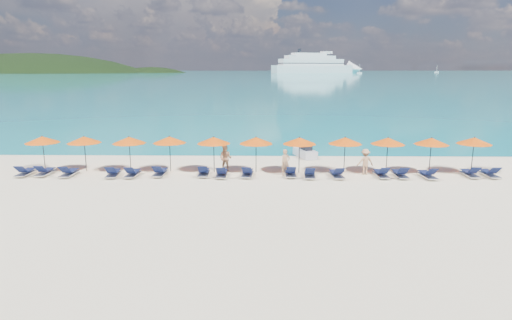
{
  "coord_description": "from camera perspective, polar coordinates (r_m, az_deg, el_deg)",
  "views": [
    {
      "loc": [
        0.43,
        -21.18,
        6.42
      ],
      "look_at": [
        0.0,
        3.0,
        1.2
      ],
      "focal_mm": 30.0,
      "sensor_mm": 36.0,
      "label": 1
    }
  ],
  "objects": [
    {
      "name": "ground",
      "position": [
        22.13,
        -0.14,
        -4.68
      ],
      "size": [
        1400.0,
        1400.0,
        0.0
      ],
      "primitive_type": "plane",
      "color": "beige"
    },
    {
      "name": "sea",
      "position": [
        681.21,
        1.01,
        11.64
      ],
      "size": [
        1600.0,
        1300.0,
        0.01
      ],
      "primitive_type": "cube",
      "color": "#1FA9B2",
      "rests_on": "ground"
    },
    {
      "name": "headland_main",
      "position": [
        638.09,
        -27.28,
        6.85
      ],
      "size": [
        374.0,
        242.0,
        126.5
      ],
      "color": "black",
      "rests_on": "ground"
    },
    {
      "name": "headland_small",
      "position": [
        601.76,
        -13.58,
        7.9
      ],
      "size": [
        162.0,
        126.0,
        85.5
      ],
      "color": "black",
      "rests_on": "ground"
    },
    {
      "name": "cruise_ship",
      "position": [
        565.57,
        8.61,
        12.33
      ],
      "size": [
        125.98,
        66.05,
        35.51
      ],
      "rotation": [
        0.0,
        0.0,
        0.38
      ],
      "color": "white",
      "rests_on": "ground"
    },
    {
      "name": "sailboat_near",
      "position": [
        523.18,
        13.62,
        11.26
      ],
      "size": [
        5.82,
        1.94,
        10.66
      ],
      "color": "white",
      "rests_on": "ground"
    },
    {
      "name": "sailboat_far",
      "position": [
        658.1,
        22.95,
        10.77
      ],
      "size": [
        5.59,
        1.86,
        10.24
      ],
      "color": "white",
      "rests_on": "ground"
    },
    {
      "name": "jetski",
      "position": [
        31.51,
        6.56,
        1.02
      ],
      "size": [
        1.66,
        2.65,
        0.89
      ],
      "rotation": [
        0.0,
        0.0,
        0.32
      ],
      "color": "silver",
      "rests_on": "ground"
    },
    {
      "name": "beachgoer_a",
      "position": [
        26.02,
        3.95,
        -0.32
      ],
      "size": [
        0.69,
        0.59,
        1.6
      ],
      "primitive_type": "imported",
      "rotation": [
        0.0,
        0.0,
        0.44
      ],
      "color": "tan",
      "rests_on": "ground"
    },
    {
      "name": "beachgoer_b",
      "position": [
        27.01,
        -4.08,
        0.23
      ],
      "size": [
        0.92,
        0.68,
        1.68
      ],
      "primitive_type": "imported",
      "rotation": [
        0.0,
        0.0,
        -0.28
      ],
      "color": "tan",
      "rests_on": "ground"
    },
    {
      "name": "beachgoer_c",
      "position": [
        27.01,
        14.35,
        -0.22
      ],
      "size": [
        1.09,
        0.64,
        1.59
      ],
      "primitive_type": "imported",
      "rotation": [
        0.0,
        0.0,
        3.3
      ],
      "color": "tan",
      "rests_on": "ground"
    },
    {
      "name": "umbrella_0",
      "position": [
        29.98,
        -26.61,
        2.44
      ],
      "size": [
        2.1,
        2.1,
        2.28
      ],
      "color": "black",
      "rests_on": "ground"
    },
    {
      "name": "umbrella_1",
      "position": [
        28.88,
        -21.96,
        2.52
      ],
      "size": [
        2.1,
        2.1,
        2.28
      ],
      "color": "black",
      "rests_on": "ground"
    },
    {
      "name": "umbrella_2",
      "position": [
        27.78,
        -16.57,
        2.56
      ],
      "size": [
        2.1,
        2.1,
        2.28
      ],
      "color": "black",
      "rests_on": "ground"
    },
    {
      "name": "umbrella_3",
      "position": [
        27.31,
        -11.47,
        2.66
      ],
      "size": [
        2.1,
        2.1,
        2.28
      ],
      "color": "black",
      "rests_on": "ground"
    },
    {
      "name": "umbrella_4",
      "position": [
        26.68,
        -5.67,
        2.62
      ],
      "size": [
        2.1,
        2.1,
        2.28
      ],
      "color": "black",
      "rests_on": "ground"
    },
    {
      "name": "umbrella_5",
      "position": [
        26.49,
        0.01,
        2.62
      ],
      "size": [
        2.1,
        2.1,
        2.28
      ],
      "color": "black",
      "rests_on": "ground"
    },
    {
      "name": "umbrella_6",
      "position": [
        26.51,
        5.82,
        2.56
      ],
      "size": [
        2.1,
        2.1,
        2.28
      ],
      "color": "black",
      "rests_on": "ground"
    },
    {
      "name": "umbrella_7",
      "position": [
        27.01,
        11.81,
        2.54
      ],
      "size": [
        2.1,
        2.1,
        2.28
      ],
      "color": "black",
      "rests_on": "ground"
    },
    {
      "name": "umbrella_8",
      "position": [
        27.57,
        17.18,
        2.44
      ],
      "size": [
        2.1,
        2.1,
        2.28
      ],
      "color": "black",
      "rests_on": "ground"
    },
    {
      "name": "umbrella_9",
      "position": [
        28.37,
        22.36,
        2.33
      ],
      "size": [
        2.1,
        2.1,
        2.28
      ],
      "color": "black",
      "rests_on": "ground"
    },
    {
      "name": "umbrella_10",
      "position": [
        29.63,
        27.09,
        2.29
      ],
      "size": [
        2.1,
        2.1,
        2.28
      ],
      "color": "black",
      "rests_on": "ground"
    },
    {
      "name": "lounger_0",
      "position": [
        29.54,
        -28.38,
        -1.39
      ],
      "size": [
        0.66,
        1.72,
        0.66
      ],
      "rotation": [
        0.0,
        0.0,
        0.03
      ],
      "color": "silver",
      "rests_on": "ground"
    },
    {
      "name": "lounger_1",
      "position": [
        29.07,
        -26.31,
        -1.39
      ],
      "size": [
        0.63,
        1.7,
        0.66
      ],
      "rotation": [
        0.0,
        0.0,
        0.0
      ],
      "color": "silver",
      "rests_on": "ground"
    },
    {
      "name": "lounger_2",
      "position": [
        28.21,
        -23.67,
        -1.53
      ],
      "size": [
        0.62,
        1.7,
        0.66
      ],
      "rotation": [
        0.0,
        0.0,
        0.0
      ],
      "color": "silver",
      "rests_on": "ground"
    },
    {
      "name": "lounger_3",
      "position": [
        27.11,
        -18.51,
        -1.65
      ],
      "size": [
        0.79,
        1.75,
        0.66
      ],
      "rotation": [
        0.0,
        0.0,
        0.1
      ],
      "color": "silver",
      "rests_on": "ground"
    },
    {
      "name": "lounger_4",
      "position": [
        26.76,
        -16.14,
        -1.67
      ],
      "size": [
        0.65,
        1.71,
        0.66
      ],
      "rotation": [
        0.0,
        0.0,
        -0.02
      ],
      "color": "silver",
      "rests_on": "ground"
    },
    {
      "name": "lounger_5",
      "position": [
        26.59,
        -12.68,
        -1.57
      ],
      "size": [
        0.67,
        1.72,
        0.66
      ],
      "rotation": [
        0.0,
        0.0,
        -0.03
      ],
      "color": "silver",
      "rests_on": "ground"
    },
    {
      "name": "lounger_6",
      "position": [
        26.11,
        -6.99,
        -1.62
      ],
      "size": [
        0.69,
        1.72,
        0.66
      ],
      "rotation": [
        0.0,
        0.0,
        0.04
      ],
      "color": "silver",
      "rests_on": "ground"
    },
    {
      "name": "lounger_7",
      "position": [
        25.71,
        -4.61,
        -1.78
      ],
      "size": [
        0.63,
        1.7,
        0.66
      ],
      "rotation": [
        0.0,
        0.0,
        0.0
      ],
      "color": "silver",
      "rests_on": "ground"
    },
    {
      "name": "lounger_8",
      "position": [
        25.74,
        -1.15,
        -1.73
      ],
      "size": [
        0.71,
        1.73,
        0.66
      ],
      "rotation": [
        0.0,
        0.0,
        -0.05
      ],
      "color": "silver",
      "rests_on": "ground"
    },
    {
      "name": "lounger_9",
      "position": [
        25.9,
        4.63,
        -1.67
      ],
      "size": [
        0.64,
        1.71,
        0.66
      ],
      "rotation": [
        0.0,
        0.0,
        -0.01
      ],
      "color": "silver",
      "rests_on": "ground"
    },
    {
      "name": "lounger_10",
      "position": [
        25.69,
        7.18,
        -1.84
      ],
      "size": [
        0.72,
        1.73,
        0.66
      ],
      "rotation": [
        0.0,
        0.0,
        -0.06
      ],
      "color": "silver",
      "rests_on": "ground"
    },
    {
      "name": "lounger_11",
      "position": [
        25.95,
        10.7,
        -1.82
      ],
      "size": [
        0.77,
        1.75,
        0.66
      ],
      "rotation": [
        0.0,
        0.0,
        0.09
      ],
      "color": "silver",
      "rests_on": "ground"
    },
    {
      "name": "lounger_12",
      "position": [
        26.68,
        16.37,
        -1.73
      ],
      "size": [
        0.67,
        1.72,
        0.66
      ],
      "rotation": [
        0.0,
        0.0,
        0.03
      ],
      "color": "silver",
      "rests_on": "ground"
    },
    {
      "name": "lounger_13",
      "position": [
        26.96,
        18.67,
        -1.73
      ],
      "size": [
        0.62,
        1.7,
        0.66
      ],
      "rotation": [
        0.0,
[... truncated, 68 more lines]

